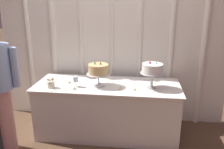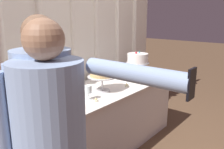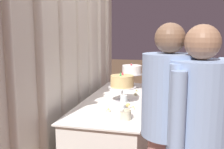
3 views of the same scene
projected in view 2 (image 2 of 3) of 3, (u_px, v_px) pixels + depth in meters
ground_plane at (111, 148)px, 2.87m from camera, size 24.00×24.00×0.00m
draped_curtain at (72, 34)px, 2.91m from camera, size 3.46×0.15×2.57m
cake_table at (105, 117)px, 2.84m from camera, size 1.97×0.75×0.75m
cake_display_nearleft at (102, 72)px, 2.57m from camera, size 0.32×0.32×0.34m
cake_display_nearright at (138, 59)px, 3.09m from camera, size 0.30×0.30×0.36m
wine_glass at (88, 90)px, 2.33m from camera, size 0.07×0.07×0.14m
flower_vase at (69, 105)px, 2.06m from camera, size 0.10×0.10×0.14m
tealight_far_left at (69, 99)px, 2.33m from camera, size 0.05×0.05×0.04m
tealight_near_left at (96, 100)px, 2.30m from camera, size 0.04×0.04×0.04m
tealight_near_right at (127, 86)px, 2.78m from camera, size 0.05×0.05×0.04m
tealight_far_right at (134, 82)px, 2.92m from camera, size 0.05×0.05×0.03m
guest_man_dark_suit at (47, 134)px, 1.45m from camera, size 0.50×0.40×1.57m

